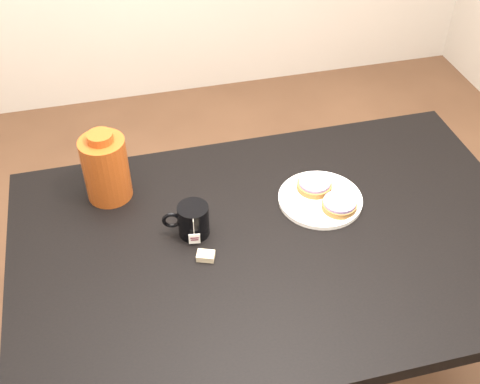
# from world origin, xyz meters

# --- Properties ---
(table) EXTENTS (1.40, 0.90, 0.75)m
(table) POSITION_xyz_m (0.00, 0.00, 0.67)
(table) COLOR black
(table) RESTS_ON ground_plane
(plate) EXTENTS (0.24, 0.24, 0.02)m
(plate) POSITION_xyz_m (0.16, 0.11, 0.76)
(plate) COLOR white
(plate) RESTS_ON table
(bagel_back) EXTENTS (0.13, 0.13, 0.03)m
(bagel_back) POSITION_xyz_m (0.16, 0.15, 0.78)
(bagel_back) COLOR brown
(bagel_back) RESTS_ON plate
(bagel_front) EXTENTS (0.14, 0.14, 0.03)m
(bagel_front) POSITION_xyz_m (0.20, 0.06, 0.78)
(bagel_front) COLOR brown
(bagel_front) RESTS_ON plate
(mug) EXTENTS (0.13, 0.10, 0.09)m
(mug) POSITION_xyz_m (-0.21, 0.08, 0.80)
(mug) COLOR black
(mug) RESTS_ON table
(teabag_pouch) EXTENTS (0.05, 0.05, 0.02)m
(teabag_pouch) POSITION_xyz_m (-0.20, -0.02, 0.76)
(teabag_pouch) COLOR #C6B793
(teabag_pouch) RESTS_ON table
(bagel_package) EXTENTS (0.16, 0.16, 0.22)m
(bagel_package) POSITION_xyz_m (-0.41, 0.29, 0.85)
(bagel_package) COLOR maroon
(bagel_package) RESTS_ON table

